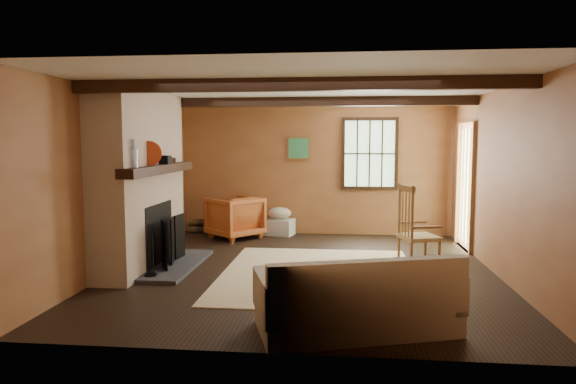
# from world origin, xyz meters

# --- Properties ---
(ground) EXTENTS (5.50, 5.50, 0.00)m
(ground) POSITION_xyz_m (0.00, 0.00, 0.00)
(ground) COLOR black
(ground) RESTS_ON ground
(room_envelope) EXTENTS (5.02, 5.52, 2.44)m
(room_envelope) POSITION_xyz_m (0.22, 0.26, 1.63)
(room_envelope) COLOR #A06338
(room_envelope) RESTS_ON ground
(fireplace) EXTENTS (1.02, 2.30, 2.40)m
(fireplace) POSITION_xyz_m (-2.23, -0.00, 1.10)
(fireplace) COLOR brown
(fireplace) RESTS_ON ground
(rug) EXTENTS (2.50, 3.00, 0.01)m
(rug) POSITION_xyz_m (0.20, -0.20, 0.00)
(rug) COLOR beige
(rug) RESTS_ON ground
(rocking_chair) EXTENTS (0.93, 0.67, 1.16)m
(rocking_chair) POSITION_xyz_m (1.49, 0.17, 0.49)
(rocking_chair) COLOR tan
(rocking_chair) RESTS_ON ground
(sofa) EXTENTS (1.95, 1.29, 0.73)m
(sofa) POSITION_xyz_m (0.65, -2.19, 0.26)
(sofa) COLOR beige
(sofa) RESTS_ON ground
(firewood_pile) EXTENTS (0.74, 0.13, 0.27)m
(firewood_pile) POSITION_xyz_m (-1.99, 2.60, 0.13)
(firewood_pile) COLOR brown
(firewood_pile) RESTS_ON ground
(laundry_basket) EXTENTS (0.57, 0.48, 0.30)m
(laundry_basket) POSITION_xyz_m (-0.64, 2.55, 0.15)
(laundry_basket) COLOR silver
(laundry_basket) RESTS_ON ground
(basket_pillow) EXTENTS (0.49, 0.42, 0.22)m
(basket_pillow) POSITION_xyz_m (-0.64, 2.55, 0.41)
(basket_pillow) COLOR beige
(basket_pillow) RESTS_ON laundry_basket
(armchair) EXTENTS (1.15, 1.15, 0.75)m
(armchair) POSITION_xyz_m (-1.40, 2.16, 0.38)
(armchair) COLOR #BF6026
(armchair) RESTS_ON ground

